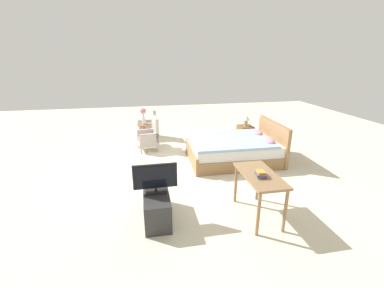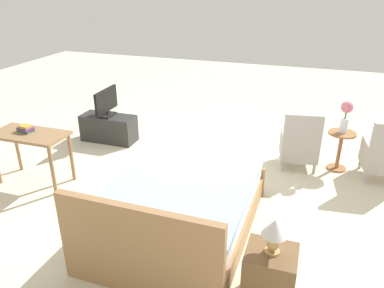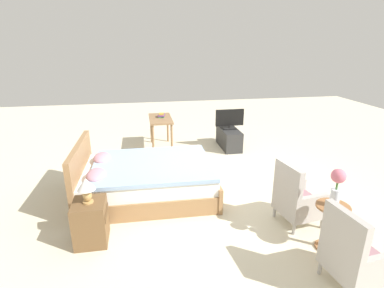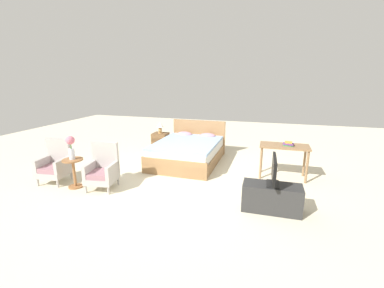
{
  "view_description": "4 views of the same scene",
  "coord_description": "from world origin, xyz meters",
  "px_view_note": "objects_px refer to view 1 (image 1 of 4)",
  "views": [
    {
      "loc": [
        5.59,
        -1.01,
        2.5
      ],
      "look_at": [
        0.29,
        -0.01,
        0.65
      ],
      "focal_mm": 24.0,
      "sensor_mm": 36.0,
      "label": 1
    },
    {
      "loc": [
        -1.38,
        4.47,
        2.71
      ],
      "look_at": [
        0.03,
        0.22,
        0.68
      ],
      "focal_mm": 35.0,
      "sensor_mm": 36.0,
      "label": 2
    },
    {
      "loc": [
        -4.69,
        1.17,
        2.47
      ],
      "look_at": [
        -0.01,
        0.35,
        0.83
      ],
      "focal_mm": 28.0,
      "sensor_mm": 36.0,
      "label": 3
    },
    {
      "loc": [
        1.79,
        -5.06,
        2.19
      ],
      "look_at": [
        0.33,
        -0.09,
        0.84
      ],
      "focal_mm": 24.0,
      "sensor_mm": 36.0,
      "label": 4
    }
  ],
  "objects_px": {
    "bed": "(235,149)",
    "book_stack": "(261,174)",
    "table_lamp": "(246,119)",
    "tv_flatscreen": "(155,178)",
    "armchair_by_window_right": "(150,137)",
    "tv_stand": "(157,205)",
    "vanity_desk": "(260,181)",
    "nightstand": "(245,135)",
    "side_table": "(144,131)",
    "flower_vase": "(143,114)",
    "armchair_by_window_left": "(149,126)"
  },
  "relations": [
    {
      "from": "tv_flatscreen",
      "to": "flower_vase",
      "type": "bearing_deg",
      "value": -177.96
    },
    {
      "from": "tv_stand",
      "to": "side_table",
      "type": "bearing_deg",
      "value": -177.96
    },
    {
      "from": "flower_vase",
      "to": "book_stack",
      "type": "distance_m",
      "value": 4.51
    },
    {
      "from": "book_stack",
      "to": "nightstand",
      "type": "bearing_deg",
      "value": 161.34
    },
    {
      "from": "side_table",
      "to": "table_lamp",
      "type": "height_order",
      "value": "table_lamp"
    },
    {
      "from": "armchair_by_window_left",
      "to": "tv_flatscreen",
      "type": "xyz_separation_m",
      "value": [
        4.44,
        -0.0,
        0.34
      ]
    },
    {
      "from": "table_lamp",
      "to": "vanity_desk",
      "type": "xyz_separation_m",
      "value": [
        3.44,
        -1.16,
        -0.15
      ]
    },
    {
      "from": "flower_vase",
      "to": "book_stack",
      "type": "height_order",
      "value": "flower_vase"
    },
    {
      "from": "armchair_by_window_right",
      "to": "tv_flatscreen",
      "type": "height_order",
      "value": "tv_flatscreen"
    },
    {
      "from": "bed",
      "to": "side_table",
      "type": "relative_size",
      "value": 3.65
    },
    {
      "from": "bed",
      "to": "book_stack",
      "type": "relative_size",
      "value": 9.17
    },
    {
      "from": "side_table",
      "to": "nightstand",
      "type": "relative_size",
      "value": 1.06
    },
    {
      "from": "tv_stand",
      "to": "vanity_desk",
      "type": "distance_m",
      "value": 1.69
    },
    {
      "from": "side_table",
      "to": "tv_flatscreen",
      "type": "xyz_separation_m",
      "value": [
        3.85,
        0.14,
        0.33
      ]
    },
    {
      "from": "book_stack",
      "to": "flower_vase",
      "type": "bearing_deg",
      "value": -157.46
    },
    {
      "from": "table_lamp",
      "to": "tv_flatscreen",
      "type": "relative_size",
      "value": 0.48
    },
    {
      "from": "armchair_by_window_right",
      "to": "vanity_desk",
      "type": "xyz_separation_m",
      "value": [
        3.51,
        1.62,
        0.26
      ]
    },
    {
      "from": "bed",
      "to": "book_stack",
      "type": "bearing_deg",
      "value": -11.09
    },
    {
      "from": "nightstand",
      "to": "book_stack",
      "type": "height_order",
      "value": "book_stack"
    },
    {
      "from": "tv_flatscreen",
      "to": "book_stack",
      "type": "relative_size",
      "value": 2.86
    },
    {
      "from": "bed",
      "to": "side_table",
      "type": "xyz_separation_m",
      "value": [
        -1.75,
        -2.2,
        0.08
      ]
    },
    {
      "from": "table_lamp",
      "to": "book_stack",
      "type": "xyz_separation_m",
      "value": [
        3.52,
        -1.19,
        0.01
      ]
    },
    {
      "from": "armchair_by_window_right",
      "to": "table_lamp",
      "type": "xyz_separation_m",
      "value": [
        0.07,
        2.78,
        0.41
      ]
    },
    {
      "from": "bed",
      "to": "tv_flatscreen",
      "type": "height_order",
      "value": "bed"
    },
    {
      "from": "armchair_by_window_left",
      "to": "tv_stand",
      "type": "distance_m",
      "value": 4.44
    },
    {
      "from": "armchair_by_window_left",
      "to": "side_table",
      "type": "height_order",
      "value": "armchair_by_window_left"
    },
    {
      "from": "vanity_desk",
      "to": "side_table",
      "type": "bearing_deg",
      "value": -156.71
    },
    {
      "from": "side_table",
      "to": "tv_flatscreen",
      "type": "bearing_deg",
      "value": 2.04
    },
    {
      "from": "nightstand",
      "to": "book_stack",
      "type": "xyz_separation_m",
      "value": [
        3.52,
        -1.19,
        0.51
      ]
    },
    {
      "from": "side_table",
      "to": "book_stack",
      "type": "distance_m",
      "value": 4.53
    },
    {
      "from": "side_table",
      "to": "tv_stand",
      "type": "height_order",
      "value": "side_table"
    },
    {
      "from": "table_lamp",
      "to": "armchair_by_window_left",
      "type": "bearing_deg",
      "value": -114.11
    },
    {
      "from": "side_table",
      "to": "table_lamp",
      "type": "xyz_separation_m",
      "value": [
        0.65,
        2.92,
        0.41
      ]
    },
    {
      "from": "tv_stand",
      "to": "tv_flatscreen",
      "type": "xyz_separation_m",
      "value": [
        0.0,
        0.0,
        0.48
      ]
    },
    {
      "from": "flower_vase",
      "to": "book_stack",
      "type": "xyz_separation_m",
      "value": [
        4.17,
        1.73,
        -0.1
      ]
    },
    {
      "from": "tv_flatscreen",
      "to": "vanity_desk",
      "type": "xyz_separation_m",
      "value": [
        0.24,
        1.62,
        -0.07
      ]
    },
    {
      "from": "tv_flatscreen",
      "to": "armchair_by_window_right",
      "type": "bearing_deg",
      "value": 179.92
    },
    {
      "from": "vanity_desk",
      "to": "book_stack",
      "type": "distance_m",
      "value": 0.17
    },
    {
      "from": "side_table",
      "to": "book_stack",
      "type": "height_order",
      "value": "book_stack"
    },
    {
      "from": "armchair_by_window_left",
      "to": "vanity_desk",
      "type": "bearing_deg",
      "value": 19.06
    },
    {
      "from": "armchair_by_window_right",
      "to": "table_lamp",
      "type": "height_order",
      "value": "armchair_by_window_right"
    },
    {
      "from": "book_stack",
      "to": "tv_stand",
      "type": "bearing_deg",
      "value": -101.32
    },
    {
      "from": "side_table",
      "to": "tv_stand",
      "type": "xyz_separation_m",
      "value": [
        3.85,
        0.14,
        -0.14
      ]
    },
    {
      "from": "nightstand",
      "to": "side_table",
      "type": "bearing_deg",
      "value": -102.51
    },
    {
      "from": "armchair_by_window_left",
      "to": "book_stack",
      "type": "distance_m",
      "value": 5.04
    },
    {
      "from": "side_table",
      "to": "vanity_desk",
      "type": "distance_m",
      "value": 4.46
    },
    {
      "from": "bed",
      "to": "flower_vase",
      "type": "xyz_separation_m",
      "value": [
        -1.75,
        -2.2,
        0.6
      ]
    },
    {
      "from": "armchair_by_window_left",
      "to": "armchair_by_window_right",
      "type": "xyz_separation_m",
      "value": [
        1.17,
        -0.0,
        0.0
      ]
    },
    {
      "from": "armchair_by_window_right",
      "to": "nightstand",
      "type": "bearing_deg",
      "value": 88.59
    },
    {
      "from": "bed",
      "to": "armchair_by_window_left",
      "type": "relative_size",
      "value": 2.38
    }
  ]
}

